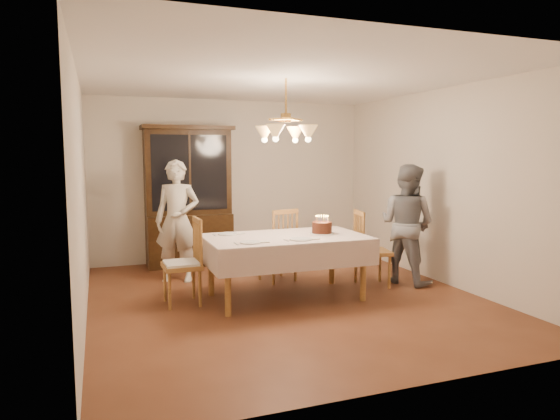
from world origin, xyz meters
name	(u,v)px	position (x,y,z in m)	size (l,w,h in m)	color
ground	(286,298)	(0.00, 0.00, 0.00)	(5.00, 5.00, 0.00)	#572C19
room_shell	(286,167)	(0.00, 0.00, 1.58)	(5.00, 5.00, 5.00)	white
dining_table	(286,242)	(0.00, 0.00, 0.68)	(1.90, 1.10, 0.76)	brown
china_hutch	(188,199)	(-0.77, 2.25, 1.04)	(1.38, 0.54, 2.16)	black
chair_far_side	(278,249)	(0.20, 0.82, 0.44)	(0.53, 0.52, 1.00)	brown
chair_left_end	(182,266)	(-1.20, 0.18, 0.45)	(0.43, 0.45, 1.00)	brown
chair_right_end	(372,253)	(1.27, 0.15, 0.44)	(0.50, 0.52, 1.00)	brown
elderly_woman	(177,221)	(-1.09, 1.28, 0.83)	(0.60, 0.40, 1.66)	beige
adult_in_grey	(407,224)	(1.78, 0.13, 0.80)	(0.78, 0.61, 1.60)	slate
birthday_cake	(322,228)	(0.47, -0.01, 0.83)	(0.30, 0.30, 0.23)	white
place_setting_near_left	(252,242)	(-0.52, -0.31, 0.77)	(0.38, 0.23, 0.02)	white
place_setting_near_right	(302,239)	(0.08, -0.31, 0.77)	(0.40, 0.26, 0.02)	white
place_setting_far_left	(228,234)	(-0.61, 0.35, 0.77)	(0.38, 0.23, 0.02)	white
chandelier	(286,133)	(0.00, 0.00, 1.98)	(0.62, 0.62, 0.73)	#BF8C3F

